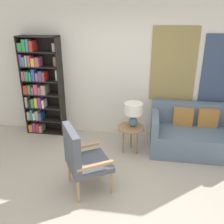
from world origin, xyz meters
The scene contains 7 objects.
ground_plane centered at (0.00, 0.00, 0.00)m, with size 14.00×14.00×0.00m, color #B2A899.
wall_back centered at (0.07, 2.03, 1.36)m, with size 6.40×0.08×2.70m.
bookshelf centered at (-1.60, 1.84, 1.01)m, with size 0.80×0.30×2.01m.
armchair centered at (-0.28, 0.14, 0.57)m, with size 0.80×0.80×1.00m.
couch centered at (1.50, 1.57, 0.32)m, with size 1.60×0.89×0.84m.
side_table centered at (0.33, 1.30, 0.45)m, with size 0.48×0.48×0.51m.
table_lamp centered at (0.37, 1.33, 0.80)m, with size 0.33×0.33×0.44m.
Camera 1 is at (0.62, -2.74, 2.47)m, focal length 40.00 mm.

